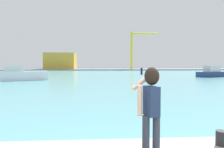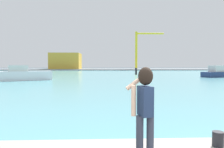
{
  "view_description": "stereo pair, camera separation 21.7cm",
  "coord_description": "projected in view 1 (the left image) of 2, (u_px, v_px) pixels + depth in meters",
  "views": [
    {
      "loc": [
        -1.42,
        -3.0,
        2.3
      ],
      "look_at": [
        -0.84,
        5.91,
        1.91
      ],
      "focal_mm": 33.97,
      "sensor_mm": 36.0,
      "label": 1
    },
    {
      "loc": [
        -1.2,
        -3.01,
        2.3
      ],
      "look_at": [
        -0.84,
        5.91,
        1.91
      ],
      "focal_mm": 33.97,
      "sensor_mm": 36.0,
      "label": 2
    }
  ],
  "objects": [
    {
      "name": "ground_plane",
      "position": [
        104.0,
        74.0,
        53.03
      ],
      "size": [
        220.0,
        220.0,
        0.0
      ],
      "primitive_type": "plane",
      "color": "#334751"
    },
    {
      "name": "harbor_water",
      "position": [
        104.0,
        74.0,
        55.02
      ],
      "size": [
        140.0,
        100.0,
        0.02
      ],
      "primitive_type": "cube",
      "color": "#599EA8",
      "rests_on": "ground_plane"
    },
    {
      "name": "far_shore_dock",
      "position": [
        101.0,
        69.0,
        94.89
      ],
      "size": [
        140.0,
        20.0,
        0.45
      ],
      "primitive_type": "cube",
      "color": "gray",
      "rests_on": "ground_plane"
    },
    {
      "name": "person_photographer",
      "position": [
        151.0,
        103.0,
        4.01
      ],
      "size": [
        0.53,
        0.54,
        1.74
      ],
      "rotation": [
        0.0,
        0.0,
        1.8
      ],
      "color": "#2D3342",
      "rests_on": "quay_promenade"
    },
    {
      "name": "harbor_bollard",
      "position": [
        221.0,
        138.0,
        4.68
      ],
      "size": [
        0.24,
        0.24,
        0.32
      ],
      "primitive_type": "cylinder",
      "color": "black",
      "rests_on": "quay_promenade"
    },
    {
      "name": "boat_moored",
      "position": [
        20.0,
        75.0,
        30.57
      ],
      "size": [
        7.5,
        4.92,
        2.21
      ],
      "rotation": [
        0.0,
        0.0,
        0.45
      ],
      "color": "white",
      "rests_on": "harbor_water"
    },
    {
      "name": "boat_moored_2",
      "position": [
        214.0,
        73.0,
        39.98
      ],
      "size": [
        7.92,
        4.89,
        2.15
      ],
      "rotation": [
        0.0,
        0.0,
        0.37
      ],
      "color": "navy",
      "rests_on": "harbor_water"
    },
    {
      "name": "warehouse_left",
      "position": [
        61.0,
        61.0,
        94.86
      ],
      "size": [
        12.83,
        12.94,
        6.98
      ],
      "primitive_type": "cube",
      "color": "gold",
      "rests_on": "far_shore_dock"
    },
    {
      "name": "port_crane",
      "position": [
        135.0,
        46.0,
        92.08
      ],
      "size": [
        12.36,
        1.04,
        16.17
      ],
      "color": "yellow",
      "rests_on": "far_shore_dock"
    }
  ]
}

